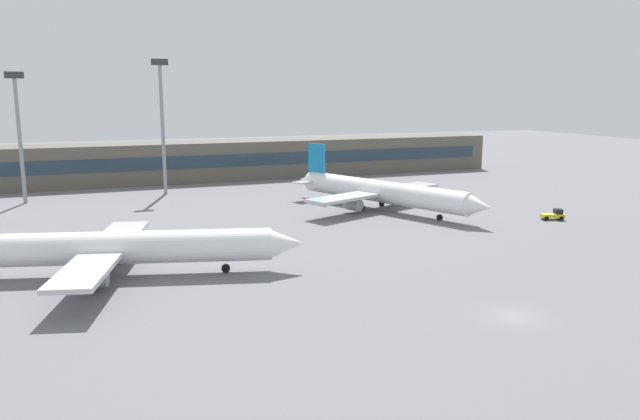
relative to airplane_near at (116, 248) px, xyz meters
The scene contains 7 objects.
ground_plane 35.79m from the airplane_near, 22.47° to the left, with size 400.00×400.00×0.00m, color slate.
terminal_building 81.15m from the airplane_near, 66.04° to the left, with size 129.56×12.13×9.00m.
airplane_near is the anchor object (origin of this frame).
airplane_mid 51.31m from the airplane_near, 28.28° to the left, with size 29.41×40.96×10.63m.
baggage_tug_yellow 67.71m from the airplane_near, ahead, with size 3.90×2.77×1.75m.
floodlight_tower_west 57.38m from the airplane_near, 103.72° to the left, with size 3.20×0.80×23.88m.
floodlight_tower_east 58.61m from the airplane_near, 77.59° to the left, with size 3.20×0.80×26.69m.
Camera 1 is at (-35.56, -42.61, 19.86)m, focal length 34.17 mm.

